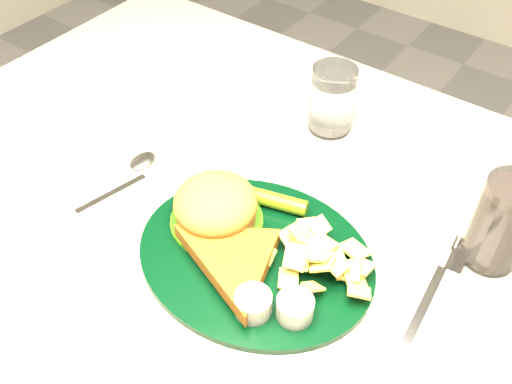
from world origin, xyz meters
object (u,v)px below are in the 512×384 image
fork_napkin (429,298)px  table (274,372)px  cola_glass (502,224)px  water_glass (332,99)px  dinner_plate (255,241)px

fork_napkin → table: bearing=178.5°
cola_glass → water_glass: bearing=159.9°
table → dinner_plate: size_ratio=4.09×
dinner_plate → cola_glass: 0.28m
dinner_plate → fork_napkin: (0.19, 0.07, -0.03)m
water_glass → cola_glass: (0.28, -0.10, 0.01)m
table → water_glass: (-0.06, 0.21, 0.43)m
water_glass → table: bearing=-75.3°
dinner_plate → water_glass: water_glass is taller
cola_glass → fork_napkin: (-0.03, -0.10, -0.05)m
table → fork_napkin: bearing=3.0°
table → cola_glass: size_ratio=9.95×
table → water_glass: size_ratio=11.65×
table → fork_napkin: fork_napkin is taller
table → water_glass: bearing=104.7°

